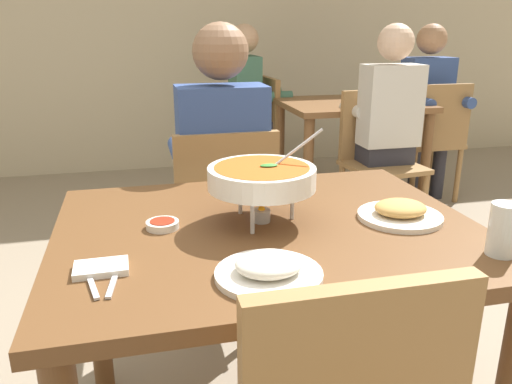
% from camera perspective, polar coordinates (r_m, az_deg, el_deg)
% --- Properties ---
extents(cafe_rear_partition, '(10.00, 0.10, 3.00)m').
position_cam_1_polar(cafe_rear_partition, '(4.84, -10.12, 20.35)').
color(cafe_rear_partition, beige).
rests_on(cafe_rear_partition, ground_plane).
extents(dining_table_main, '(1.16, 0.92, 0.77)m').
position_cam_1_polar(dining_table_main, '(1.46, 1.39, -7.97)').
color(dining_table_main, brown).
rests_on(dining_table_main, ground_plane).
extents(chair_diner_main, '(0.44, 0.44, 0.90)m').
position_cam_1_polar(chair_diner_main, '(2.19, -3.65, -2.88)').
color(chair_diner_main, olive).
rests_on(chair_diner_main, ground_plane).
extents(diner_main, '(0.40, 0.45, 1.31)m').
position_cam_1_polar(diner_main, '(2.15, -3.93, 3.32)').
color(diner_main, '#2D2D38').
rests_on(diner_main, ground_plane).
extents(curry_bowl, '(0.33, 0.30, 0.26)m').
position_cam_1_polar(curry_bowl, '(1.40, 0.66, 1.59)').
color(curry_bowl, silver).
rests_on(curry_bowl, dining_table_main).
extents(rice_plate, '(0.24, 0.24, 0.06)m').
position_cam_1_polar(rice_plate, '(1.13, 1.44, -8.66)').
color(rice_plate, white).
rests_on(rice_plate, dining_table_main).
extents(appetizer_plate, '(0.24, 0.24, 0.06)m').
position_cam_1_polar(appetizer_plate, '(1.51, 15.86, -2.19)').
color(appetizer_plate, white).
rests_on(appetizer_plate, dining_table_main).
extents(sauce_dish, '(0.09, 0.09, 0.02)m').
position_cam_1_polar(sauce_dish, '(1.42, -10.44, -3.58)').
color(sauce_dish, white).
rests_on(sauce_dish, dining_table_main).
extents(napkin_folded, '(0.12, 0.08, 0.02)m').
position_cam_1_polar(napkin_folded, '(1.21, -16.98, -8.17)').
color(napkin_folded, white).
rests_on(napkin_folded, dining_table_main).
extents(fork_utensil, '(0.05, 0.17, 0.01)m').
position_cam_1_polar(fork_utensil, '(1.17, -18.06, -9.47)').
color(fork_utensil, silver).
rests_on(fork_utensil, dining_table_main).
extents(spoon_utensil, '(0.03, 0.17, 0.01)m').
position_cam_1_polar(spoon_utensil, '(1.17, -15.59, -9.32)').
color(spoon_utensil, silver).
rests_on(spoon_utensil, dining_table_main).
extents(drink_glass, '(0.07, 0.07, 0.13)m').
position_cam_1_polar(drink_glass, '(1.36, 25.97, -4.08)').
color(drink_glass, silver).
rests_on(drink_glass, dining_table_main).
extents(dining_table_far, '(1.00, 0.80, 0.77)m').
position_cam_1_polar(dining_table_far, '(3.85, 10.56, 7.89)').
color(dining_table_far, brown).
rests_on(dining_table_far, ground_plane).
extents(chair_bg_left, '(0.47, 0.47, 0.90)m').
position_cam_1_polar(chair_bg_left, '(4.17, 0.09, 7.33)').
color(chair_bg_left, olive).
rests_on(chair_bg_left, ground_plane).
extents(chair_bg_middle, '(0.44, 0.44, 0.90)m').
position_cam_1_polar(chair_bg_middle, '(4.06, 19.21, 6.01)').
color(chair_bg_middle, olive).
rests_on(chair_bg_middle, ground_plane).
extents(chair_bg_right, '(0.49, 0.49, 0.90)m').
position_cam_1_polar(chair_bg_right, '(3.41, 13.34, 4.37)').
color(chair_bg_right, olive).
rests_on(chair_bg_right, ground_plane).
extents(patron_bg_left, '(0.45, 0.40, 1.31)m').
position_cam_1_polar(patron_bg_left, '(4.13, -0.73, 10.54)').
color(patron_bg_left, '#2D2D38').
rests_on(patron_bg_left, ground_plane).
extents(patron_bg_middle, '(0.40, 0.45, 1.31)m').
position_cam_1_polar(patron_bg_middle, '(4.11, 18.76, 9.57)').
color(patron_bg_middle, '#2D2D38').
rests_on(patron_bg_middle, ground_plane).
extents(patron_bg_right, '(0.40, 0.45, 1.31)m').
position_cam_1_polar(patron_bg_right, '(3.36, 14.45, 8.21)').
color(patron_bg_right, '#2D2D38').
rests_on(patron_bg_right, ground_plane).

